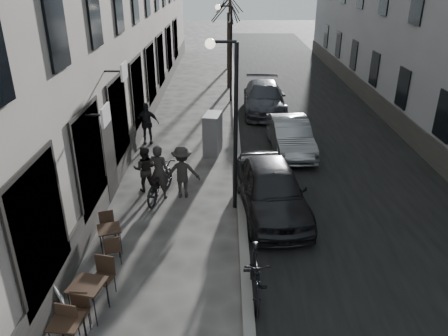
{
  "coord_description": "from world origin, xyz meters",
  "views": [
    {
      "loc": [
        -0.29,
        -5.83,
        6.76
      ],
      "look_at": [
        -0.33,
        4.99,
        1.8
      ],
      "focal_mm": 35.0,
      "sensor_mm": 36.0,
      "label": 1
    }
  ],
  "objects_px": {
    "tree_far": "(228,1)",
    "tree_near": "(229,8)",
    "sign_board": "(56,287)",
    "bistro_set_c": "(110,237)",
    "streetlamp_near": "(230,109)",
    "utility_cabinet": "(213,134)",
    "pedestrian_near": "(145,169)",
    "car_near": "(271,189)",
    "streetlamp_far": "(228,43)",
    "bistro_set_b": "(89,296)",
    "bistro_set_a": "(68,332)",
    "pedestrian_mid": "(182,172)",
    "car_mid": "(290,136)",
    "pedestrian_far": "(146,123)",
    "moped": "(256,274)",
    "bicycle": "(160,182)",
    "car_far": "(264,98)"
  },
  "relations": [
    {
      "from": "streetlamp_far",
      "to": "bistro_set_b",
      "type": "bearing_deg",
      "value": -100.16
    },
    {
      "from": "utility_cabinet",
      "to": "car_mid",
      "type": "xyz_separation_m",
      "value": [
        3.1,
        0.19,
        -0.14
      ]
    },
    {
      "from": "utility_cabinet",
      "to": "tree_far",
      "type": "bearing_deg",
      "value": 97.61
    },
    {
      "from": "pedestrian_mid",
      "to": "bistro_set_b",
      "type": "bearing_deg",
      "value": 71.93
    },
    {
      "from": "bistro_set_b",
      "to": "utility_cabinet",
      "type": "relative_size",
      "value": 1.04
    },
    {
      "from": "streetlamp_far",
      "to": "bistro_set_c",
      "type": "relative_size",
      "value": 3.51
    },
    {
      "from": "sign_board",
      "to": "utility_cabinet",
      "type": "xyz_separation_m",
      "value": [
        3.21,
        8.6,
        0.43
      ]
    },
    {
      "from": "streetlamp_near",
      "to": "utility_cabinet",
      "type": "bearing_deg",
      "value": 98.17
    },
    {
      "from": "bicycle",
      "to": "streetlamp_near",
      "type": "bearing_deg",
      "value": 176.35
    },
    {
      "from": "bistro_set_b",
      "to": "bistro_set_c",
      "type": "distance_m",
      "value": 2.32
    },
    {
      "from": "sign_board",
      "to": "car_far",
      "type": "relative_size",
      "value": 0.19
    },
    {
      "from": "streetlamp_far",
      "to": "bistro_set_a",
      "type": "xyz_separation_m",
      "value": [
        -3.13,
        -17.56,
        -2.74
      ]
    },
    {
      "from": "bistro_set_a",
      "to": "bicycle",
      "type": "distance_m",
      "value": 6.29
    },
    {
      "from": "car_mid",
      "to": "pedestrian_far",
      "type": "bearing_deg",
      "value": 168.45
    },
    {
      "from": "streetlamp_near",
      "to": "pedestrian_near",
      "type": "distance_m",
      "value": 3.82
    },
    {
      "from": "bistro_set_c",
      "to": "bistro_set_a",
      "type": "bearing_deg",
      "value": -110.24
    },
    {
      "from": "streetlamp_far",
      "to": "utility_cabinet",
      "type": "distance_m",
      "value": 8.0
    },
    {
      "from": "pedestrian_mid",
      "to": "car_mid",
      "type": "xyz_separation_m",
      "value": [
        3.96,
        3.85,
        -0.2
      ]
    },
    {
      "from": "tree_far",
      "to": "sign_board",
      "type": "relative_size",
      "value": 5.94
    },
    {
      "from": "sign_board",
      "to": "moped",
      "type": "relative_size",
      "value": 0.49
    },
    {
      "from": "bistro_set_a",
      "to": "bicycle",
      "type": "relative_size",
      "value": 0.68
    },
    {
      "from": "bistro_set_b",
      "to": "moped",
      "type": "distance_m",
      "value": 3.6
    },
    {
      "from": "tree_far",
      "to": "tree_near",
      "type": "bearing_deg",
      "value": -90.0
    },
    {
      "from": "pedestrian_far",
      "to": "car_far",
      "type": "height_order",
      "value": "pedestrian_far"
    },
    {
      "from": "pedestrian_near",
      "to": "car_near",
      "type": "height_order",
      "value": "pedestrian_near"
    },
    {
      "from": "bicycle",
      "to": "pedestrian_far",
      "type": "xyz_separation_m",
      "value": [
        -1.2,
        4.82,
        0.33
      ]
    },
    {
      "from": "streetlamp_far",
      "to": "tree_far",
      "type": "height_order",
      "value": "tree_far"
    },
    {
      "from": "tree_far",
      "to": "pedestrian_near",
      "type": "distance_m",
      "value": 20.44
    },
    {
      "from": "bistro_set_b",
      "to": "car_far",
      "type": "height_order",
      "value": "car_far"
    },
    {
      "from": "tree_near",
      "to": "utility_cabinet",
      "type": "relative_size",
      "value": 3.5
    },
    {
      "from": "bistro_set_b",
      "to": "moped",
      "type": "xyz_separation_m",
      "value": [
        3.54,
        0.64,
        0.09
      ]
    },
    {
      "from": "pedestrian_far",
      "to": "car_mid",
      "type": "bearing_deg",
      "value": -17.42
    },
    {
      "from": "bistro_set_a",
      "to": "car_mid",
      "type": "relative_size",
      "value": 0.35
    },
    {
      "from": "bistro_set_c",
      "to": "pedestrian_mid",
      "type": "height_order",
      "value": "pedestrian_mid"
    },
    {
      "from": "tree_near",
      "to": "car_near",
      "type": "xyz_separation_m",
      "value": [
        1.18,
        -15.25,
        -3.89
      ]
    },
    {
      "from": "tree_near",
      "to": "bistro_set_c",
      "type": "relative_size",
      "value": 3.93
    },
    {
      "from": "pedestrian_mid",
      "to": "car_mid",
      "type": "height_order",
      "value": "pedestrian_mid"
    },
    {
      "from": "bistro_set_c",
      "to": "pedestrian_far",
      "type": "distance_m",
      "value": 7.83
    },
    {
      "from": "streetlamp_near",
      "to": "pedestrian_mid",
      "type": "bearing_deg",
      "value": 154.31
    },
    {
      "from": "tree_near",
      "to": "car_near",
      "type": "height_order",
      "value": "tree_near"
    },
    {
      "from": "tree_far",
      "to": "bistro_set_b",
      "type": "distance_m",
      "value": 26.16
    },
    {
      "from": "streetlamp_near",
      "to": "bicycle",
      "type": "distance_m",
      "value": 3.49
    },
    {
      "from": "pedestrian_near",
      "to": "pedestrian_mid",
      "type": "relative_size",
      "value": 0.89
    },
    {
      "from": "bistro_set_a",
      "to": "moped",
      "type": "relative_size",
      "value": 0.73
    },
    {
      "from": "pedestrian_near",
      "to": "car_near",
      "type": "xyz_separation_m",
      "value": [
        4.02,
        -1.39,
        -0.0
      ]
    },
    {
      "from": "tree_far",
      "to": "bicycle",
      "type": "relative_size",
      "value": 2.72
    },
    {
      "from": "tree_near",
      "to": "sign_board",
      "type": "xyz_separation_m",
      "value": [
        -3.91,
        -19.22,
        -4.27
      ]
    },
    {
      "from": "streetlamp_near",
      "to": "bistro_set_a",
      "type": "relative_size",
      "value": 3.59
    },
    {
      "from": "bistro_set_a",
      "to": "utility_cabinet",
      "type": "relative_size",
      "value": 0.87
    },
    {
      "from": "pedestrian_near",
      "to": "car_mid",
      "type": "height_order",
      "value": "pedestrian_near"
    }
  ]
}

